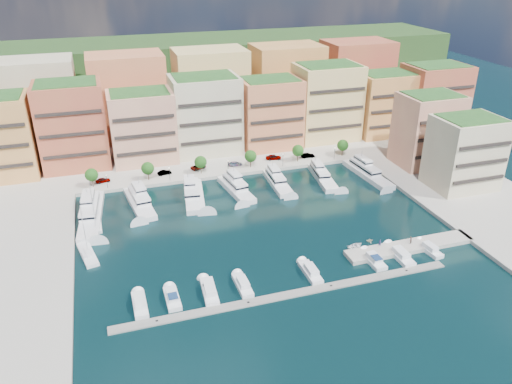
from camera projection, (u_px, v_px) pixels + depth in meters
The scene contains 58 objects.
ground at pixel (259, 223), 127.81m from camera, with size 400.00×400.00×0.00m, color black.
north_quay at pixel (207, 143), 180.93m from camera, with size 220.00×64.00×2.00m, color #9E998E.
east_quay at pixel (481, 203), 137.82m from camera, with size 34.00×76.00×2.00m, color #9E998E.
hillside at pixel (183, 107), 222.06m from camera, with size 240.00×40.00×58.00m, color #1C3616.
south_pontoon at pixel (291, 295), 101.29m from camera, with size 72.00×2.20×0.35m, color gray.
finger_pier at pixel (409, 248), 117.12m from camera, with size 32.00×5.00×2.00m, color #9E998E.
apartment_1 at pixel (72, 125), 154.12m from camera, with size 20.00×16.50×26.80m.
apartment_2 at pixel (143, 127), 158.99m from camera, with size 20.00×15.50×22.80m.
apartment_3 at pixel (205, 114), 165.76m from camera, with size 22.00×16.50×25.80m.
apartment_4 at pixel (270, 113), 170.47m from camera, with size 20.00×15.50×23.80m.
apartment_5 at pixel (326, 102), 177.51m from camera, with size 22.00×16.50×26.80m.
apartment_6 at pixel (383, 104), 182.66m from camera, with size 20.00×15.50×22.80m.
apartment_7 at pixel (434, 98), 185.95m from camera, with size 22.00×16.50×24.80m.
apartment_east_a at pixel (427, 130), 156.41m from camera, with size 18.00×14.50×22.80m.
apartment_east_b at pixel (465, 153), 141.43m from camera, with size 18.00×14.50×20.80m.
backblock_0 at pixel (38, 104), 169.24m from camera, with size 26.00×18.00×30.00m, color beige.
backblock_1 at pixel (129, 97), 177.40m from camera, with size 26.00×18.00×30.00m, color #D88251.
backblock_2 at pixel (211, 90), 185.57m from camera, with size 26.00×18.00×30.00m, color #E3BE78.
backblock_3 at pixel (286, 84), 193.73m from camera, with size 26.00×18.00×30.00m, color #E29A52.
backblock_4 at pixel (356, 79), 201.89m from camera, with size 26.00×18.00×30.00m, color #B1623B.
tree_0 at pixel (91, 175), 143.55m from camera, with size 3.80×3.80×5.65m.
tree_1 at pixel (148, 168), 147.91m from camera, with size 3.80×3.80×5.65m.
tree_2 at pixel (201, 162), 152.26m from camera, with size 3.80×3.80×5.65m.
tree_3 at pixel (251, 156), 156.61m from camera, with size 3.80×3.80×5.65m.
tree_4 at pixel (298, 151), 160.97m from camera, with size 3.80×3.80×5.65m.
tree_5 at pixel (343, 145), 165.32m from camera, with size 3.80×3.80×5.65m.
lamppost_0 at pixel (107, 179), 143.07m from camera, with size 0.30×0.30×4.20m.
lamppost_1 at pixel (169, 172), 147.97m from camera, with size 0.30×0.30×4.20m.
lamppost_2 at pixel (228, 165), 152.87m from camera, with size 0.30×0.30×4.20m.
lamppost_3 at pixel (283, 158), 157.76m from camera, with size 0.30×0.30×4.20m.
lamppost_4 at pixel (335, 152), 162.66m from camera, with size 0.30×0.30×4.20m.
yacht_0 at pixel (91, 212), 130.67m from camera, with size 7.57×26.70×7.30m.
yacht_1 at pixel (139, 201), 136.55m from camera, with size 7.37×20.61×7.30m.
yacht_2 at pixel (194, 193), 140.72m from camera, with size 7.89×20.52×7.30m.
yacht_3 at pixel (235, 187), 144.58m from camera, with size 7.01×19.20×7.30m.
yacht_4 at pixel (277, 181), 148.42m from camera, with size 5.05×18.17×7.30m.
yacht_5 at pixel (322, 175), 151.90m from camera, with size 6.57×19.43×7.30m.
yacht_6 at pixel (366, 172), 154.38m from camera, with size 6.12×22.93×7.30m.
cruiser_0 at pixel (140, 305), 97.64m from camera, with size 2.68×8.12×2.55m.
cruiser_1 at pixel (172, 299), 99.36m from camera, with size 2.74×7.44×2.66m.
cruiser_2 at pixel (209, 292), 101.43m from camera, with size 3.29×9.19×2.55m.
cruiser_3 at pixel (243, 285), 103.35m from camera, with size 2.64×8.14×2.55m.
cruiser_5 at pixel (311, 272), 107.50m from camera, with size 2.62×8.50×2.55m.
cruiser_7 at pixel (373, 260), 111.62m from camera, with size 3.05×7.86×2.66m.
cruiser_8 at pixel (400, 255), 113.49m from camera, with size 2.88×9.13×2.55m.
cruiser_9 at pixel (429, 250), 115.63m from camera, with size 3.21×7.65×2.55m.
sailboat_1 at pixel (88, 255), 113.97m from camera, with size 4.98×11.12×13.20m.
sailboat_2 at pixel (96, 226), 125.90m from camera, with size 2.82×7.55×13.20m.
tender_0 at pixel (356, 246), 117.21m from camera, with size 2.95×4.13×0.85m, color white.
tender_1 at pixel (370, 240), 119.50m from camera, with size 1.47×1.70×0.90m, color beige.
car_0 at pixel (103, 180), 147.63m from camera, with size 1.70×4.23×1.44m, color gray.
car_1 at pixel (164, 173), 152.66m from camera, with size 1.48×4.25×1.40m, color gray.
car_2 at pixel (198, 167), 156.72m from camera, with size 2.31×5.01×1.39m, color gray.
car_3 at pixel (235, 164), 159.08m from camera, with size 1.87×4.61×1.34m, color gray.
car_4 at pixel (274, 157), 163.59m from camera, with size 2.03×5.05×1.72m, color gray.
car_5 at pixel (308, 155), 165.22m from camera, with size 1.55×4.45×1.47m, color gray.
person_0 at pixel (380, 243), 115.80m from camera, with size 0.63×0.41×1.73m, color #252448.
person_1 at pixel (410, 240), 116.85m from camera, with size 0.86×0.67×1.77m, color brown.
Camera 1 is at (-34.49, -105.90, 63.21)m, focal length 35.00 mm.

